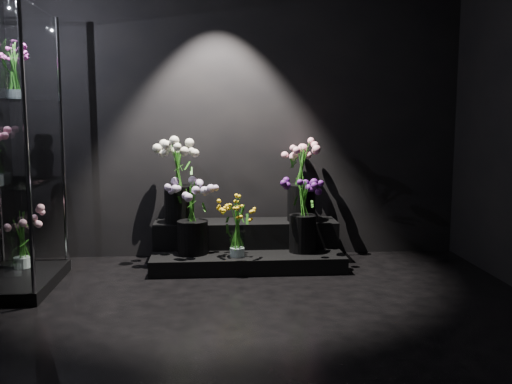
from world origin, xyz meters
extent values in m
plane|color=black|center=(0.00, 0.00, 0.00)|extent=(4.00, 4.00, 0.00)
plane|color=black|center=(0.00, 2.00, 1.40)|extent=(4.00, 0.00, 4.00)
plane|color=black|center=(0.00, -2.00, 1.40)|extent=(4.00, 0.00, 4.00)
cube|color=black|center=(0.04, 1.60, 0.07)|extent=(1.60, 0.71, 0.13)
cube|color=black|center=(0.04, 1.78, 0.24)|extent=(1.60, 0.36, 0.22)
cube|color=black|center=(-1.70, 1.10, 0.05)|extent=(0.56, 0.93, 0.09)
cube|color=white|center=(-1.70, 1.10, 0.79)|extent=(0.50, 0.87, 0.01)
cube|color=white|center=(-1.70, 1.10, 1.39)|extent=(0.50, 0.87, 0.01)
cylinder|color=white|center=(-0.05, 1.39, 0.24)|extent=(0.13, 0.13, 0.21)
cylinder|color=black|center=(-0.41, 1.52, 0.27)|extent=(0.26, 0.26, 0.28)
cylinder|color=black|center=(0.51, 1.52, 0.29)|extent=(0.23, 0.23, 0.31)
cylinder|color=black|center=(-0.54, 1.75, 0.52)|extent=(0.25, 0.25, 0.32)
cylinder|color=black|center=(0.53, 1.76, 0.51)|extent=(0.25, 0.25, 0.32)
cylinder|color=white|center=(-1.69, 1.23, 1.50)|extent=(0.13, 0.13, 0.20)
cylinder|color=white|center=(-1.73, 1.32, 0.22)|extent=(0.14, 0.14, 0.25)
camera|label=1|loc=(-0.23, -3.15, 1.28)|focal=40.00mm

